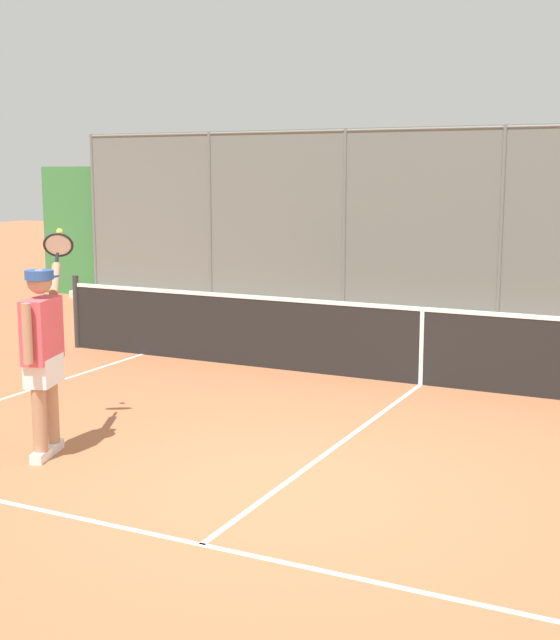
# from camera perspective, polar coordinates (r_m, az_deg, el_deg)

# --- Properties ---
(ground_plane) EXTENTS (60.00, 60.00, 0.00)m
(ground_plane) POSITION_cam_1_polar(r_m,az_deg,el_deg) (7.29, -0.06, -10.94)
(ground_plane) COLOR #A8603D
(court_line_markings) EXTENTS (8.25, 9.42, 0.01)m
(court_line_markings) POSITION_cam_1_polar(r_m,az_deg,el_deg) (6.04, -6.81, -15.50)
(court_line_markings) COLOR white
(court_line_markings) RESTS_ON ground
(fence_backdrop) EXTENTS (19.44, 1.37, 3.31)m
(fence_backdrop) POSITION_cam_1_polar(r_m,az_deg,el_deg) (15.31, 14.71, 4.73)
(fence_backdrop) COLOR slate
(fence_backdrop) RESTS_ON ground
(tennis_net) EXTENTS (10.61, 0.09, 1.07)m
(tennis_net) POSITION_cam_1_polar(r_m,az_deg,el_deg) (10.71, 9.26, -1.63)
(tennis_net) COLOR #2D2D2D
(tennis_net) RESTS_ON ground
(tennis_player) EXTENTS (0.78, 1.29, 2.01)m
(tennis_player) POSITION_cam_1_polar(r_m,az_deg,el_deg) (8.11, -15.24, -1.72)
(tennis_player) COLOR silver
(tennis_player) RESTS_ON ground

